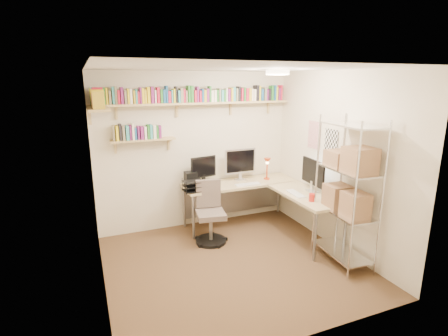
% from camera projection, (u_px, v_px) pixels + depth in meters
% --- Properties ---
extents(ground, '(3.20, 3.20, 0.00)m').
position_uv_depth(ground, '(233.00, 264.00, 4.62)').
color(ground, '#442E1D').
rests_on(ground, ground).
extents(room_shell, '(3.24, 3.04, 2.52)m').
position_uv_depth(room_shell, '(234.00, 149.00, 4.25)').
color(room_shell, beige).
rests_on(room_shell, ground).
extents(wall_shelves, '(3.12, 1.09, 0.80)m').
position_uv_depth(wall_shelves, '(171.00, 104.00, 5.13)').
color(wall_shelves, tan).
rests_on(wall_shelves, ground).
extents(corner_desk, '(1.95, 1.86, 1.27)m').
position_uv_depth(corner_desk, '(249.00, 186.00, 5.54)').
color(corner_desk, beige).
rests_on(corner_desk, ground).
extents(office_chair, '(0.49, 0.50, 0.92)m').
position_uv_depth(office_chair, '(210.00, 217.00, 5.20)').
color(office_chair, black).
rests_on(office_chair, ground).
extents(wire_rack, '(0.48, 0.87, 1.94)m').
position_uv_depth(wire_rack, '(348.00, 182.00, 4.39)').
color(wire_rack, silver).
rests_on(wire_rack, ground).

